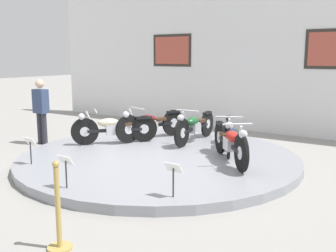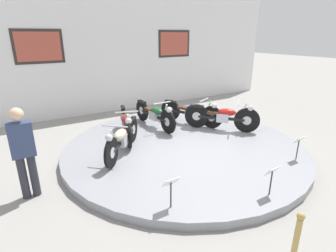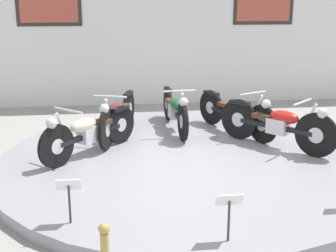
# 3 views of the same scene
# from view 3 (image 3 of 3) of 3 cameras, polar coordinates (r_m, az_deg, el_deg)

# --- Properties ---
(ground_plane) EXTENTS (60.00, 60.00, 0.00)m
(ground_plane) POSITION_cam_3_polar(r_m,az_deg,el_deg) (7.02, 2.44, -4.99)
(ground_plane) COLOR gray
(display_platform) EXTENTS (5.62, 5.62, 0.16)m
(display_platform) POSITION_cam_3_polar(r_m,az_deg,el_deg) (6.99, 2.44, -4.39)
(display_platform) COLOR gray
(display_platform) RESTS_ON ground_plane
(back_wall) EXTENTS (14.00, 0.22, 4.19)m
(back_wall) POSITION_cam_3_polar(r_m,az_deg,el_deg) (10.83, -1.17, 13.74)
(back_wall) COLOR white
(back_wall) RESTS_ON ground_plane
(motorcycle_cream) EXTENTS (1.36, 1.50, 0.78)m
(motorcycle_cream) POSITION_cam_3_polar(r_m,az_deg,el_deg) (7.02, -9.66, -0.60)
(motorcycle_cream) COLOR black
(motorcycle_cream) RESTS_ON display_platform
(motorcycle_maroon) EXTENTS (0.70, 1.93, 0.80)m
(motorcycle_maroon) POSITION_cam_3_polar(r_m,az_deg,el_deg) (7.82, -6.18, 1.34)
(motorcycle_maroon) COLOR black
(motorcycle_maroon) RESTS_ON display_platform
(motorcycle_green) EXTENTS (0.54, 1.99, 0.79)m
(motorcycle_green) POSITION_cam_3_polar(r_m,az_deg,el_deg) (8.23, 0.89, 2.12)
(motorcycle_green) COLOR black
(motorcycle_green) RESTS_ON display_platform
(motorcycle_blue) EXTENTS (0.91, 1.81, 0.79)m
(motorcycle_blue) POSITION_cam_3_polar(r_m,az_deg,el_deg) (8.10, 8.38, 1.71)
(motorcycle_blue) COLOR black
(motorcycle_blue) RESTS_ON display_platform
(motorcycle_red) EXTENTS (1.38, 1.55, 0.81)m
(motorcycle_red) POSITION_cam_3_polar(r_m,az_deg,el_deg) (7.45, 13.25, 0.32)
(motorcycle_red) COLOR black
(motorcycle_red) RESTS_ON display_platform
(info_placard_front_left) EXTENTS (0.26, 0.11, 0.51)m
(info_placard_front_left) POSITION_cam_3_polar(r_m,az_deg,el_deg) (5.00, -12.01, -7.72)
(info_placard_front_left) COLOR #333338
(info_placard_front_left) RESTS_ON display_platform
(info_placard_front_centre) EXTENTS (0.26, 0.11, 0.51)m
(info_placard_front_centre) POSITION_cam_3_polar(r_m,az_deg,el_deg) (4.59, 7.48, -9.69)
(info_placard_front_centre) COLOR #333338
(info_placard_front_centre) RESTS_ON display_platform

